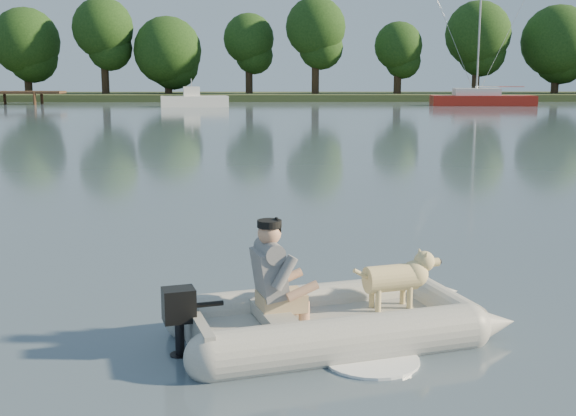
{
  "coord_description": "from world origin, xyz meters",
  "views": [
    {
      "loc": [
        -0.05,
        -6.77,
        2.44
      ],
      "look_at": [
        0.12,
        2.25,
        0.75
      ],
      "focal_mm": 45.0,
      "sensor_mm": 36.0,
      "label": 1
    }
  ],
  "objects_px": {
    "man": "(272,270)",
    "dog": "(391,283)",
    "dinghy": "(337,283)",
    "sailboat": "(481,99)",
    "motorboat": "(194,93)"
  },
  "relations": [
    {
      "from": "dinghy",
      "to": "sailboat",
      "type": "relative_size",
      "value": 0.41
    },
    {
      "from": "dog",
      "to": "sailboat",
      "type": "bearing_deg",
      "value": 56.47
    },
    {
      "from": "dinghy",
      "to": "sailboat",
      "type": "height_order",
      "value": "sailboat"
    },
    {
      "from": "dinghy",
      "to": "dog",
      "type": "height_order",
      "value": "dinghy"
    },
    {
      "from": "man",
      "to": "motorboat",
      "type": "bearing_deg",
      "value": 80.31
    },
    {
      "from": "dog",
      "to": "dinghy",
      "type": "bearing_deg",
      "value": -175.43
    },
    {
      "from": "dog",
      "to": "sailboat",
      "type": "height_order",
      "value": "sailboat"
    },
    {
      "from": "man",
      "to": "sailboat",
      "type": "height_order",
      "value": "sailboat"
    },
    {
      "from": "motorboat",
      "to": "sailboat",
      "type": "xyz_separation_m",
      "value": [
        21.81,
        1.43,
        -0.52
      ]
    },
    {
      "from": "dinghy",
      "to": "man",
      "type": "distance_m",
      "value": 0.65
    },
    {
      "from": "man",
      "to": "dog",
      "type": "relative_size",
      "value": 1.16
    },
    {
      "from": "man",
      "to": "dinghy",
      "type": "bearing_deg",
      "value": -4.24
    },
    {
      "from": "motorboat",
      "to": "sailboat",
      "type": "relative_size",
      "value": 0.48
    },
    {
      "from": "dinghy",
      "to": "dog",
      "type": "xyz_separation_m",
      "value": [
        0.54,
        0.21,
        -0.06
      ]
    },
    {
      "from": "man",
      "to": "dog",
      "type": "distance_m",
      "value": 1.22
    }
  ]
}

